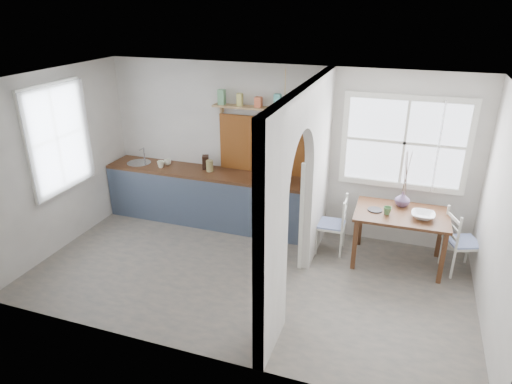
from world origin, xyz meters
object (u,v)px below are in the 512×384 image
(kettle, at_px, (283,176))
(vase, at_px, (403,199))
(dining_table, at_px, (399,238))
(chair_left, at_px, (331,224))
(chair_right, at_px, (463,241))

(kettle, distance_m, vase, 1.73)
(dining_table, height_order, chair_left, chair_left)
(dining_table, bearing_deg, vase, 93.33)
(dining_table, distance_m, kettle, 1.87)
(vase, bearing_deg, chair_left, -167.88)
(chair_left, bearing_deg, chair_right, 88.80)
(chair_right, height_order, vase, vase)
(dining_table, height_order, vase, vase)
(dining_table, height_order, kettle, kettle)
(chair_left, distance_m, kettle, 1.00)
(kettle, bearing_deg, dining_table, -2.23)
(dining_table, distance_m, chair_right, 0.84)
(chair_left, xyz_separation_m, chair_right, (1.79, 0.03, 0.02))
(kettle, bearing_deg, vase, 5.35)
(kettle, relative_size, vase, 1.25)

